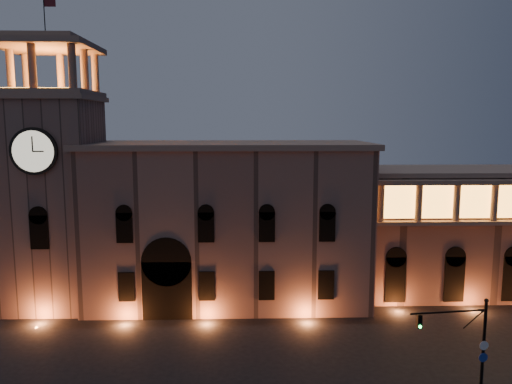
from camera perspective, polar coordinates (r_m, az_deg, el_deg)
government_building at (r=55.38m, az=-3.29°, el=-3.49°), size 30.80×12.80×17.60m
clock_tower at (r=57.42m, az=-22.05°, el=0.12°), size 9.80×9.80×32.40m
traffic_light at (r=38.92m, az=23.28°, el=-16.39°), size 5.74×1.07×7.90m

